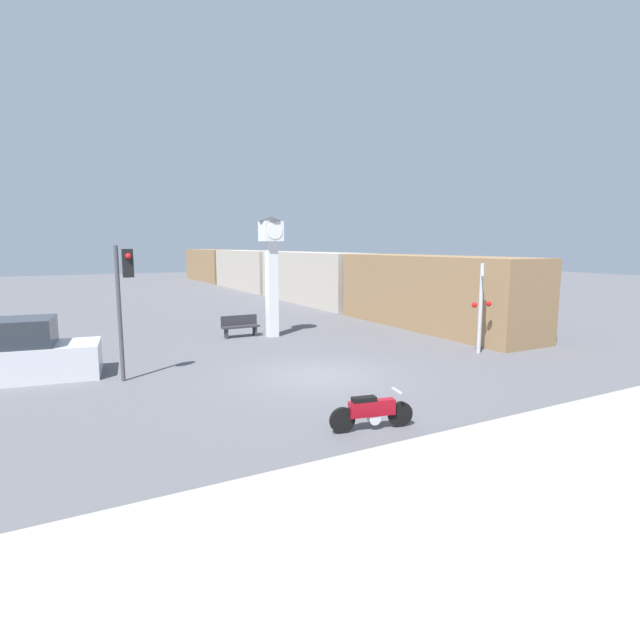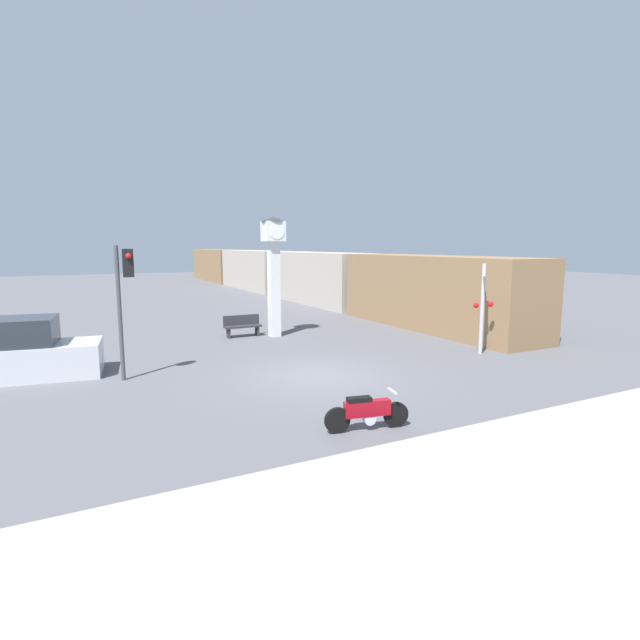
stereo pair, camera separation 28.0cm
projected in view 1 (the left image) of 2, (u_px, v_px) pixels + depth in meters
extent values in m
plane|color=#56565B|center=(319.00, 375.00, 15.04)|extent=(120.00, 120.00, 0.00)
cube|color=#9E998E|center=(579.00, 497.00, 7.68)|extent=(36.00, 6.00, 0.10)
cylinder|color=black|center=(400.00, 414.00, 10.79)|extent=(0.56, 0.20, 0.55)
cylinder|color=black|center=(342.00, 420.00, 10.41)|extent=(0.56, 0.20, 0.55)
cube|color=maroon|center=(372.00, 408.00, 10.57)|extent=(1.03, 0.41, 0.33)
cube|color=black|center=(364.00, 399.00, 10.48)|extent=(0.55, 0.31, 0.09)
cylinder|color=silver|center=(374.00, 418.00, 10.61)|extent=(0.29, 0.23, 0.26)
cube|color=silver|center=(397.00, 391.00, 10.68)|extent=(0.14, 0.41, 0.04)
cube|color=white|center=(272.00, 289.00, 21.19)|extent=(0.43, 0.43, 4.05)
cube|color=white|center=(271.00, 231.00, 20.82)|extent=(0.82, 0.82, 0.82)
cylinder|color=white|center=(275.00, 231.00, 20.46)|extent=(0.66, 0.02, 0.66)
cone|color=#333338|center=(271.00, 219.00, 20.75)|extent=(0.99, 0.99, 0.20)
cube|color=olive|center=(432.00, 292.00, 23.43)|extent=(2.80, 11.37, 3.40)
cube|color=#ADA393|center=(313.00, 278.00, 33.83)|extent=(2.80, 11.37, 3.40)
cube|color=#ADA393|center=(251.00, 270.00, 44.23)|extent=(2.80, 11.37, 3.40)
cube|color=olive|center=(212.00, 265.00, 54.62)|extent=(2.80, 11.37, 3.40)
cylinder|color=#47474C|center=(120.00, 314.00, 14.16)|extent=(0.12, 0.12, 3.89)
cube|color=black|center=(128.00, 263.00, 14.08)|extent=(0.28, 0.24, 0.80)
sphere|color=red|center=(128.00, 256.00, 13.92)|extent=(0.16, 0.16, 0.16)
cylinder|color=#B7B7BC|center=(480.00, 309.00, 17.92)|extent=(0.14, 0.14, 3.26)
cube|color=white|center=(482.00, 273.00, 17.73)|extent=(0.82, 0.82, 0.14)
sphere|color=red|center=(474.00, 305.00, 17.69)|extent=(0.20, 0.20, 0.20)
sphere|color=red|center=(489.00, 304.00, 18.02)|extent=(0.20, 0.20, 0.20)
cube|color=#2D2D33|center=(241.00, 327.00, 21.24)|extent=(1.60, 0.44, 0.08)
cube|color=#2D2D33|center=(239.00, 320.00, 21.37)|extent=(1.60, 0.06, 0.44)
cube|color=#2D2D33|center=(226.00, 334.00, 20.97)|extent=(0.08, 0.35, 0.41)
cube|color=#2D2D33|center=(255.00, 331.00, 21.58)|extent=(0.08, 0.35, 0.41)
cube|color=silver|center=(22.00, 363.00, 14.54)|extent=(4.41, 2.37, 1.00)
cube|color=#262B33|center=(11.00, 333.00, 14.33)|extent=(2.41, 1.95, 0.80)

